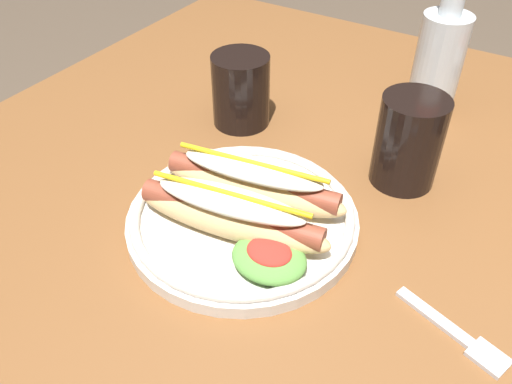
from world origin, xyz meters
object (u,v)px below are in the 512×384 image
Objects in this scene: hot_dog_plate at (243,211)px; glass_bottle at (439,58)px; soda_cup at (241,90)px; fork at (459,335)px; extra_cup at (409,141)px.

hot_dog_plate is 0.39m from glass_bottle.
glass_bottle is (0.23, 0.18, 0.04)m from soda_cup.
hot_dog_plate reaches higher than fork.
hot_dog_plate is 0.26m from fork.
hot_dog_plate is 2.28× the size of extra_cup.
fork is 1.13× the size of soda_cup.
hot_dog_plate is at bearing -105.19° from glass_bottle.
soda_cup is at bearing 123.53° from hot_dog_plate.
glass_bottle is (-0.16, 0.39, 0.09)m from fork.
extra_cup is at bearing -1.83° from soda_cup.
soda_cup is at bearing 178.17° from extra_cup.
extra_cup is 0.50× the size of glass_bottle.
glass_bottle is at bearing 74.81° from hot_dog_plate.
glass_bottle is (0.10, 0.37, 0.06)m from hot_dog_plate.
hot_dog_plate is 0.23m from soda_cup.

